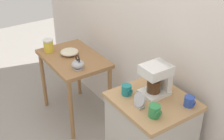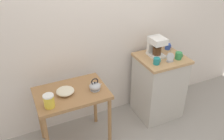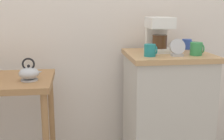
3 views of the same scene
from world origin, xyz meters
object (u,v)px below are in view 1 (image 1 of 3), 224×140
Objects in this scene: coffee_maker at (157,78)px; table_clock at (139,101)px; bowl_stoneware at (69,52)px; mug_blue at (189,101)px; teakettle at (78,64)px; mug_dark_teal at (127,90)px; canister_enamel at (48,46)px; mug_tall_green at (155,111)px.

table_clock is at bearing -73.19° from coffee_maker.
coffee_maker reaches higher than bowl_stoneware.
bowl_stoneware is 1.56m from mug_blue.
teakettle is 0.62× the size of coffee_maker.
mug_dark_teal is 0.49m from mug_blue.
mug_blue is (1.74, 0.39, 0.11)m from canister_enamel.
bowl_stoneware is 1.30m from coffee_maker.
canister_enamel is 1.55m from table_clock.
bowl_stoneware is 1.37× the size of canister_enamel.
teakettle is 1.74× the size of mug_tall_green.
table_clock is at bearing -121.76° from mug_blue.
coffee_maker is at bearing 106.81° from table_clock.
coffee_maker is at bearing 12.74° from teakettle.
mug_tall_green is 0.76× the size of table_clock.
coffee_maker is 0.31m from mug_tall_green.
table_clock is at bearing 2.62° from canister_enamel.
canister_enamel is 1.75× the size of mug_blue.
coffee_maker is 0.26m from mug_dark_teal.
canister_enamel is 1.20× the size of table_clock.
mug_dark_teal is 0.33m from mug_tall_green.
mug_dark_teal is (0.82, 0.00, 0.14)m from teakettle.
mug_blue is (0.38, 0.30, -0.00)m from mug_dark_teal.
teakettle is at bearing 9.22° from canister_enamel.
teakettle is 1.93× the size of mug_blue.
bowl_stoneware is 1.16m from mug_dark_teal.
bowl_stoneware is 1.25× the size of teakettle.
mug_tall_green reaches higher than mug_blue.
canister_enamel is 1.69m from mug_tall_green.
canister_enamel is (-0.21, -0.15, 0.04)m from bowl_stoneware.
mug_blue reaches higher than canister_enamel.
canister_enamel is at bearing -143.14° from bowl_stoneware.
coffee_maker is at bearing 6.50° from bowl_stoneware.
mug_blue is at bearing 18.82° from coffee_maker.
mug_tall_green is 0.15m from table_clock.
mug_dark_teal is (1.15, -0.06, 0.15)m from bowl_stoneware.
mug_tall_green reaches higher than canister_enamel.
mug_blue reaches higher than bowl_stoneware.
coffee_maker is at bearing 60.43° from mug_dark_teal.
canister_enamel is 0.56× the size of coffee_maker.
mug_dark_teal reaches higher than canister_enamel.
mug_dark_teal is at bearing -142.16° from mug_blue.
canister_enamel is 1.52m from coffee_maker.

